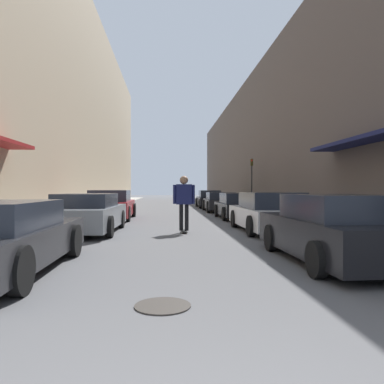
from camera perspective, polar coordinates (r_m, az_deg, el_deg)
name	(u,v)px	position (r m, az deg, el deg)	size (l,w,h in m)	color
ground	(172,211)	(24.08, -3.04, -2.97)	(125.14, 125.14, 0.00)	#515154
curb_strip_left	(107,206)	(30.12, -12.77, -2.17)	(1.80, 56.88, 0.12)	#A3A099
curb_strip_right	(234,206)	(30.23, 6.36, -2.15)	(1.80, 56.88, 0.12)	#A3A099
building_row_left	(69,107)	(31.33, -18.17, 12.22)	(4.90, 56.88, 15.67)	tan
building_row_right	(269,144)	(31.04, 11.69, 7.10)	(4.90, 56.88, 10.06)	#564C47
parked_car_left_0	(3,238)	(7.23, -26.89, -6.27)	(1.85, 4.77, 1.24)	#232326
parked_car_left_1	(88,214)	(12.87, -15.60, -3.18)	(2.03, 4.62, 1.30)	gray
parked_car_left_2	(111,205)	(18.26, -12.25, -1.97)	(2.08, 4.71, 1.39)	maroon
parked_car_right_0	(335,230)	(7.97, 21.02, -5.38)	(2.00, 4.39, 1.34)	black
parked_car_right_1	(269,213)	(12.99, 11.72, -3.11)	(2.07, 4.56, 1.34)	silver
parked_car_right_2	(238,206)	(18.38, 7.05, -2.16)	(1.93, 4.34, 1.25)	black
parked_car_right_3	(220,202)	(24.01, 4.30, -1.52)	(1.98, 4.37, 1.23)	#232326
parked_car_right_4	(209,199)	(29.11, 2.63, -1.10)	(1.86, 4.69, 1.33)	black
skateboarder	(184,198)	(12.35, -1.24, -0.86)	(0.72, 0.78, 1.88)	black
manhole_cover	(163,306)	(4.84, -4.50, -16.90)	(0.70, 0.70, 0.02)	#332D28
traffic_light	(252,178)	(24.67, 9.07, 2.14)	(0.16, 0.22, 3.29)	#2D2D2D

